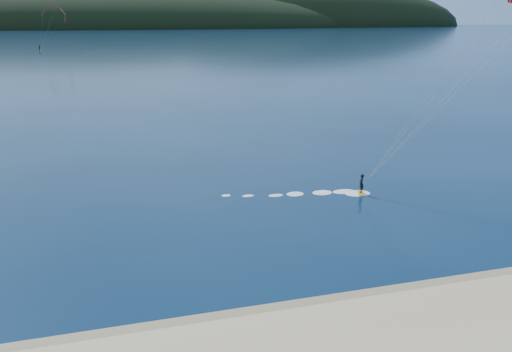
{
  "coord_description": "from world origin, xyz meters",
  "views": [
    {
      "loc": [
        -1.51,
        -13.35,
        12.8
      ],
      "look_at": [
        4.79,
        10.0,
        5.0
      ],
      "focal_mm": 34.4,
      "sensor_mm": 36.0,
      "label": 1
    }
  ],
  "objects": [
    {
      "name": "wet_sand",
      "position": [
        0.0,
        4.5,
        0.05
      ],
      "size": [
        220.0,
        2.5,
        0.1
      ],
      "color": "#8F7E53",
      "rests_on": "ground"
    },
    {
      "name": "headland",
      "position": [
        0.63,
        745.28,
        0.0
      ],
      "size": [
        1200.0,
        310.0,
        140.0
      ],
      "color": "black",
      "rests_on": "ground"
    },
    {
      "name": "kitesurfer_far",
      "position": [
        -26.12,
        206.58,
        12.99
      ],
      "size": [
        13.01,
        8.0,
        16.67
      ],
      "color": "orange",
      "rests_on": "ground"
    }
  ]
}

